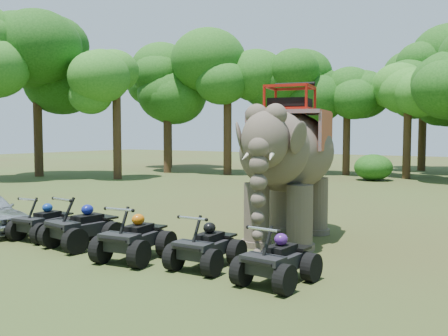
{
  "coord_description": "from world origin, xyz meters",
  "views": [
    {
      "loc": [
        7.49,
        -10.24,
        2.86
      ],
      "look_at": [
        0.0,
        1.2,
        1.9
      ],
      "focal_mm": 40.0,
      "sensor_mm": 36.0,
      "label": 1
    }
  ],
  "objects_px": {
    "atv_1": "(82,221)",
    "atv_4": "(277,253)",
    "atv_2": "(134,232)",
    "atv_3": "(206,240)",
    "elephant": "(289,161)",
    "atv_0": "(44,217)"
  },
  "relations": [
    {
      "from": "atv_0",
      "to": "atv_3",
      "type": "distance_m",
      "value": 5.36
    },
    {
      "from": "atv_3",
      "to": "atv_0",
      "type": "bearing_deg",
      "value": 177.31
    },
    {
      "from": "atv_3",
      "to": "atv_4",
      "type": "relative_size",
      "value": 1.01
    },
    {
      "from": "atv_3",
      "to": "atv_4",
      "type": "bearing_deg",
      "value": -8.8
    },
    {
      "from": "elephant",
      "to": "atv_1",
      "type": "height_order",
      "value": "elephant"
    },
    {
      "from": "atv_0",
      "to": "atv_3",
      "type": "relative_size",
      "value": 1.0
    },
    {
      "from": "atv_1",
      "to": "atv_2",
      "type": "xyz_separation_m",
      "value": [
        1.99,
        -0.23,
        -0.02
      ]
    },
    {
      "from": "atv_2",
      "to": "atv_4",
      "type": "height_order",
      "value": "atv_2"
    },
    {
      "from": "atv_2",
      "to": "atv_3",
      "type": "height_order",
      "value": "atv_2"
    },
    {
      "from": "atv_2",
      "to": "atv_3",
      "type": "distance_m",
      "value": 1.77
    },
    {
      "from": "atv_4",
      "to": "atv_0",
      "type": "bearing_deg",
      "value": -177.57
    },
    {
      "from": "atv_0",
      "to": "atv_2",
      "type": "xyz_separation_m",
      "value": [
        3.62,
        -0.31,
        0.05
      ]
    },
    {
      "from": "atv_1",
      "to": "elephant",
      "type": "bearing_deg",
      "value": 48.64
    },
    {
      "from": "atv_4",
      "to": "atv_2",
      "type": "bearing_deg",
      "value": -173.78
    },
    {
      "from": "elephant",
      "to": "atv_0",
      "type": "bearing_deg",
      "value": -159.44
    },
    {
      "from": "elephant",
      "to": "atv_2",
      "type": "relative_size",
      "value": 2.95
    },
    {
      "from": "elephant",
      "to": "atv_4",
      "type": "relative_size",
      "value": 3.2
    },
    {
      "from": "atv_4",
      "to": "atv_3",
      "type": "bearing_deg",
      "value": 177.85
    },
    {
      "from": "atv_0",
      "to": "atv_2",
      "type": "height_order",
      "value": "atv_2"
    },
    {
      "from": "atv_2",
      "to": "atv_3",
      "type": "relative_size",
      "value": 1.08
    },
    {
      "from": "elephant",
      "to": "atv_1",
      "type": "relative_size",
      "value": 2.86
    },
    {
      "from": "atv_1",
      "to": "atv_4",
      "type": "xyz_separation_m",
      "value": [
        5.51,
        -0.07,
        -0.07
      ]
    }
  ]
}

